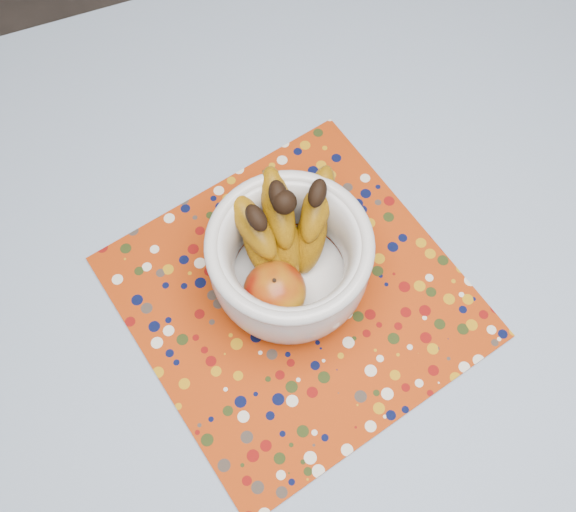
{
  "coord_description": "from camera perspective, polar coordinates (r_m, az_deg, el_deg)",
  "views": [
    {
      "loc": [
        -0.16,
        -0.22,
        1.59
      ],
      "look_at": [
        -0.04,
        0.1,
        0.84
      ],
      "focal_mm": 42.0,
      "sensor_mm": 36.0,
      "label": 1
    }
  ],
  "objects": [
    {
      "name": "placemat",
      "position": [
        0.89,
        0.58,
        -3.45
      ],
      "size": [
        0.49,
        0.49,
        0.0
      ],
      "primitive_type": "cube",
      "rotation": [
        0.0,
        0.0,
        0.23
      ],
      "color": "#9A2E08",
      "rests_on": "tablecloth"
    },
    {
      "name": "fruit_bowl",
      "position": [
        0.84,
        0.07,
        0.5
      ],
      "size": [
        0.23,
        0.22,
        0.16
      ],
      "color": "silver",
      "rests_on": "placemat"
    },
    {
      "name": "tablecloth",
      "position": [
        0.88,
        4.78,
        -7.14
      ],
      "size": [
        1.32,
        1.32,
        0.01
      ],
      "primitive_type": "cube",
      "color": "#6281A4",
      "rests_on": "table"
    },
    {
      "name": "table",
      "position": [
        0.96,
        4.41,
        -8.58
      ],
      "size": [
        1.2,
        1.2,
        0.75
      ],
      "color": "brown",
      "rests_on": "ground"
    }
  ]
}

